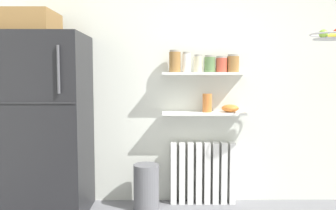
{
  "coord_description": "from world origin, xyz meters",
  "views": [
    {
      "loc": [
        -0.24,
        -1.66,
        1.33
      ],
      "look_at": [
        -0.22,
        1.6,
        1.05
      ],
      "focal_mm": 37.79,
      "sensor_mm": 36.0,
      "label": 1
    }
  ],
  "objects_px": {
    "refrigerator": "(45,121)",
    "radiator": "(203,173)",
    "vase": "(207,103)",
    "storage_jar_4": "(221,64)",
    "storage_jar_5": "(233,63)",
    "storage_jar_1": "(187,62)",
    "storage_jar_3": "(210,64)",
    "hanging_fruit_basket": "(331,35)",
    "shelf_bowl": "(230,108)",
    "storage_jar_2": "(198,64)",
    "storage_jar_0": "(175,61)",
    "trash_bin": "(146,187)"
  },
  "relations": [
    {
      "from": "refrigerator",
      "to": "radiator",
      "type": "distance_m",
      "value": 1.65
    },
    {
      "from": "refrigerator",
      "to": "vase",
      "type": "xyz_separation_m",
      "value": [
        1.56,
        0.24,
        0.15
      ]
    },
    {
      "from": "storage_jar_4",
      "to": "storage_jar_5",
      "type": "distance_m",
      "value": 0.12
    },
    {
      "from": "storage_jar_1",
      "to": "storage_jar_3",
      "type": "height_order",
      "value": "storage_jar_1"
    },
    {
      "from": "vase",
      "to": "hanging_fruit_basket",
      "type": "distance_m",
      "value": 1.28
    },
    {
      "from": "storage_jar_1",
      "to": "shelf_bowl",
      "type": "relative_size",
      "value": 1.17
    },
    {
      "from": "shelf_bowl",
      "to": "hanging_fruit_basket",
      "type": "relative_size",
      "value": 0.52
    },
    {
      "from": "radiator",
      "to": "storage_jar_5",
      "type": "distance_m",
      "value": 1.16
    },
    {
      "from": "shelf_bowl",
      "to": "radiator",
      "type": "bearing_deg",
      "value": 173.65
    },
    {
      "from": "storage_jar_1",
      "to": "storage_jar_2",
      "type": "xyz_separation_m",
      "value": [
        0.12,
        -0.0,
        -0.01
      ]
    },
    {
      "from": "radiator",
      "to": "storage_jar_0",
      "type": "bearing_deg",
      "value": -174.13
    },
    {
      "from": "storage_jar_5",
      "to": "trash_bin",
      "type": "bearing_deg",
      "value": -171.0
    },
    {
      "from": "trash_bin",
      "to": "storage_jar_3",
      "type": "bearing_deg",
      "value": 12.22
    },
    {
      "from": "storage_jar_1",
      "to": "storage_jar_5",
      "type": "height_order",
      "value": "storage_jar_1"
    },
    {
      "from": "storage_jar_0",
      "to": "storage_jar_1",
      "type": "distance_m",
      "value": 0.12
    },
    {
      "from": "vase",
      "to": "trash_bin",
      "type": "bearing_deg",
      "value": -167.34
    },
    {
      "from": "storage_jar_2",
      "to": "storage_jar_3",
      "type": "bearing_deg",
      "value": 0.0
    },
    {
      "from": "storage_jar_3",
      "to": "storage_jar_0",
      "type": "bearing_deg",
      "value": 180.0
    },
    {
      "from": "hanging_fruit_basket",
      "to": "vase",
      "type": "bearing_deg",
      "value": 155.47
    },
    {
      "from": "radiator",
      "to": "storage_jar_0",
      "type": "distance_m",
      "value": 1.18
    },
    {
      "from": "storage_jar_0",
      "to": "storage_jar_2",
      "type": "distance_m",
      "value": 0.23
    },
    {
      "from": "radiator",
      "to": "shelf_bowl",
      "type": "bearing_deg",
      "value": -6.35
    },
    {
      "from": "vase",
      "to": "hanging_fruit_basket",
      "type": "bearing_deg",
      "value": -24.53
    },
    {
      "from": "storage_jar_3",
      "to": "shelf_bowl",
      "type": "bearing_deg",
      "value": 0.0
    },
    {
      "from": "shelf_bowl",
      "to": "trash_bin",
      "type": "bearing_deg",
      "value": -170.77
    },
    {
      "from": "storage_jar_5",
      "to": "refrigerator",
      "type": "bearing_deg",
      "value": -172.42
    },
    {
      "from": "storage_jar_4",
      "to": "radiator",
      "type": "bearing_deg",
      "value": 170.28
    },
    {
      "from": "storage_jar_1",
      "to": "refrigerator",
      "type": "bearing_deg",
      "value": -169.85
    },
    {
      "from": "storage_jar_1",
      "to": "vase",
      "type": "bearing_deg",
      "value": -0.0
    },
    {
      "from": "storage_jar_0",
      "to": "storage_jar_3",
      "type": "relative_size",
      "value": 1.3
    },
    {
      "from": "vase",
      "to": "trash_bin",
      "type": "xyz_separation_m",
      "value": [
        -0.61,
        -0.14,
        -0.82
      ]
    },
    {
      "from": "shelf_bowl",
      "to": "hanging_fruit_basket",
      "type": "xyz_separation_m",
      "value": [
        0.78,
        -0.46,
        0.68
      ]
    },
    {
      "from": "refrigerator",
      "to": "shelf_bowl",
      "type": "height_order",
      "value": "refrigerator"
    },
    {
      "from": "storage_jar_3",
      "to": "vase",
      "type": "xyz_separation_m",
      "value": [
        -0.02,
        0.0,
        -0.39
      ]
    },
    {
      "from": "storage_jar_5",
      "to": "shelf_bowl",
      "type": "height_order",
      "value": "storage_jar_5"
    },
    {
      "from": "storage_jar_5",
      "to": "hanging_fruit_basket",
      "type": "height_order",
      "value": "hanging_fruit_basket"
    },
    {
      "from": "radiator",
      "to": "storage_jar_4",
      "type": "height_order",
      "value": "storage_jar_4"
    },
    {
      "from": "radiator",
      "to": "storage_jar_4",
      "type": "bearing_deg",
      "value": -9.72
    },
    {
      "from": "storage_jar_2",
      "to": "shelf_bowl",
      "type": "distance_m",
      "value": 0.56
    },
    {
      "from": "storage_jar_3",
      "to": "storage_jar_2",
      "type": "bearing_deg",
      "value": 180.0
    },
    {
      "from": "storage_jar_2",
      "to": "storage_jar_5",
      "type": "xyz_separation_m",
      "value": [
        0.35,
        0.0,
        0.0
      ]
    },
    {
      "from": "storage_jar_4",
      "to": "trash_bin",
      "type": "relative_size",
      "value": 0.36
    },
    {
      "from": "radiator",
      "to": "storage_jar_1",
      "type": "xyz_separation_m",
      "value": [
        -0.18,
        -0.03,
        1.14
      ]
    },
    {
      "from": "radiator",
      "to": "vase",
      "type": "bearing_deg",
      "value": -40.03
    },
    {
      "from": "storage_jar_0",
      "to": "refrigerator",
      "type": "bearing_deg",
      "value": -168.91
    },
    {
      "from": "shelf_bowl",
      "to": "storage_jar_2",
      "type": "bearing_deg",
      "value": 180.0
    },
    {
      "from": "radiator",
      "to": "trash_bin",
      "type": "bearing_deg",
      "value": -163.8
    },
    {
      "from": "storage_jar_2",
      "to": "trash_bin",
      "type": "height_order",
      "value": "storage_jar_2"
    },
    {
      "from": "storage_jar_0",
      "to": "storage_jar_3",
      "type": "distance_m",
      "value": 0.35
    },
    {
      "from": "trash_bin",
      "to": "hanging_fruit_basket",
      "type": "distance_m",
      "value": 2.2
    }
  ]
}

